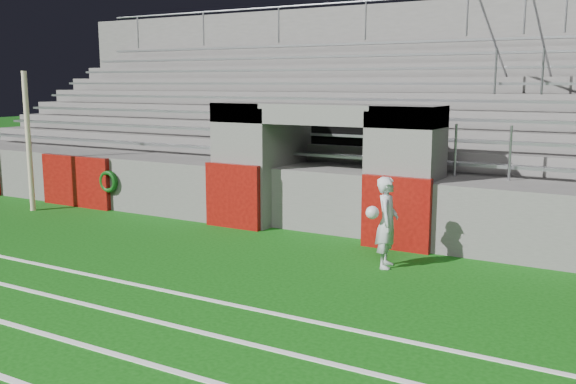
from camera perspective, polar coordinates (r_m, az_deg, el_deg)
The scene contains 5 objects.
ground at distance 10.26m, azimuth -6.08°, elevation -7.45°, with size 90.00×90.00×0.00m, color #0D480C.
field_post at distance 16.30m, azimuth -22.07°, elevation 4.16°, with size 0.12×0.12×3.28m, color beige.
stadium_structure at distance 16.96m, azimuth 9.97°, elevation 4.40°, with size 26.00×8.48×5.42m.
goalkeeper_with_ball at distance 10.62m, azimuth 8.76°, elevation -2.66°, with size 0.52×0.65×1.51m.
hose_coil at distance 15.73m, azimuth -15.65°, elevation 0.91°, with size 0.52×0.15×0.52m.
Camera 1 is at (5.83, -7.88, 3.01)m, focal length 40.00 mm.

